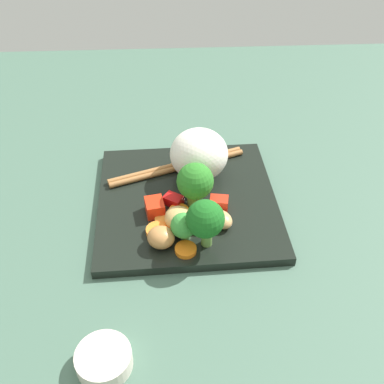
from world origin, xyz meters
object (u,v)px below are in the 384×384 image
object	(u,v)px
carrot_slice_2	(179,212)
chopstick_pair	(178,166)
rice_mound	(199,154)
sauce_cup	(104,360)
square_plate	(187,201)
broccoli_floret_1	(184,226)

from	to	relation	value
carrot_slice_2	chopstick_pair	xyz separation A→B (cm)	(-9.94, 0.11, 0.08)
rice_mound	chopstick_pair	world-z (taller)	rice_mound
sauce_cup	square_plate	bearing A→B (deg)	158.39
chopstick_pair	sauce_cup	bearing A→B (deg)	55.08
broccoli_floret_1	chopstick_pair	world-z (taller)	broccoli_floret_1
square_plate	carrot_slice_2	xyz separation A→B (cm)	(3.15, -1.26, 0.97)
square_plate	broccoli_floret_1	distance (cm)	8.56
square_plate	rice_mound	size ratio (longest dim) A/B	2.94
sauce_cup	carrot_slice_2	bearing A→B (deg)	158.42
sauce_cup	chopstick_pair	bearing A→B (deg)	164.85
broccoli_floret_1	chopstick_pair	xyz separation A→B (cm)	(-14.76, -0.35, -1.94)
square_plate	carrot_slice_2	size ratio (longest dim) A/B	9.12
square_plate	rice_mound	distance (cm)	7.07
square_plate	broccoli_floret_1	size ratio (longest dim) A/B	5.94
rice_mound	sauce_cup	bearing A→B (deg)	-21.43
sauce_cup	rice_mound	bearing A→B (deg)	158.57
chopstick_pair	sauce_cup	xyz separation A→B (cm)	(30.62, -8.29, -0.66)
carrot_slice_2	sauce_cup	world-z (taller)	sauce_cup
square_plate	carrot_slice_2	distance (cm)	3.53
broccoli_floret_1	chopstick_pair	bearing A→B (deg)	-178.64
chopstick_pair	sauce_cup	distance (cm)	31.73
chopstick_pair	sauce_cup	size ratio (longest dim) A/B	3.64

